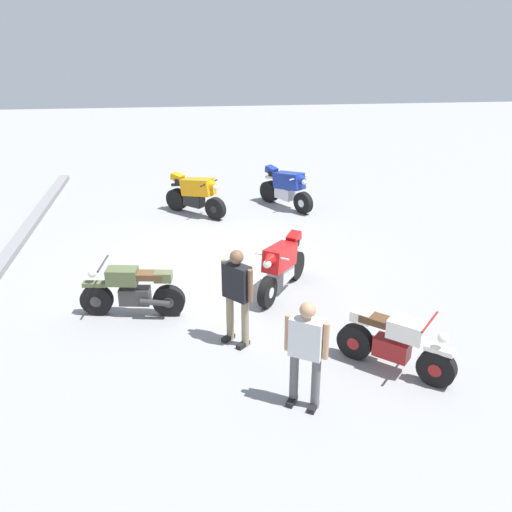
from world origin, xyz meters
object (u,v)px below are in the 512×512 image
(motorcycle_blue_sportbike, at_px, (286,187))
(person_in_white_shirt, at_px, (306,348))
(motorcycle_cream_vintage, at_px, (395,344))
(motorcycle_orange_sportbike, at_px, (196,194))
(motorcycle_red_sportbike, at_px, (282,265))
(person_in_black_shirt, at_px, (237,291))
(motorcycle_olive_vintage, at_px, (133,291))

(motorcycle_blue_sportbike, xyz_separation_m, person_in_white_shirt, (-8.61, 0.92, 0.37))
(motorcycle_cream_vintage, height_order, motorcycle_orange_sportbike, motorcycle_orange_sportbike)
(motorcycle_red_sportbike, bearing_deg, person_in_black_shirt, 2.12)
(motorcycle_red_sportbike, relative_size, motorcycle_olive_vintage, 0.91)
(motorcycle_olive_vintage, xyz_separation_m, person_in_white_shirt, (-2.88, -2.74, 0.48))
(motorcycle_red_sportbike, bearing_deg, motorcycle_orange_sportbike, -128.83)
(person_in_white_shirt, bearing_deg, motorcycle_red_sportbike, -152.87)
(motorcycle_red_sportbike, xyz_separation_m, motorcycle_cream_vintage, (-2.84, -1.43, -0.11))
(motorcycle_orange_sportbike, distance_m, person_in_black_shirt, 6.53)
(motorcycle_olive_vintage, bearing_deg, motorcycle_orange_sportbike, -95.47)
(person_in_black_shirt, bearing_deg, motorcycle_blue_sportbike, -150.25)
(motorcycle_orange_sportbike, bearing_deg, person_in_white_shirt, -40.02)
(motorcycle_red_sportbike, height_order, motorcycle_orange_sportbike, same)
(motorcycle_cream_vintage, bearing_deg, motorcycle_red_sportbike, 155.31)
(motorcycle_blue_sportbike, distance_m, person_in_white_shirt, 8.66)
(motorcycle_cream_vintage, bearing_deg, motorcycle_orange_sportbike, 151.33)
(motorcycle_cream_vintage, relative_size, person_in_white_shirt, 0.96)
(person_in_black_shirt, bearing_deg, person_in_white_shirt, 70.51)
(motorcycle_blue_sportbike, relative_size, person_in_black_shirt, 0.97)
(motorcycle_red_sportbike, distance_m, motorcycle_cream_vintage, 3.18)
(motorcycle_olive_vintage, relative_size, person_in_white_shirt, 1.16)
(motorcycle_red_sportbike, distance_m, person_in_black_shirt, 2.09)
(motorcycle_orange_sportbike, height_order, person_in_black_shirt, person_in_black_shirt)
(motorcycle_orange_sportbike, xyz_separation_m, person_in_black_shirt, (-6.48, -0.73, 0.40))
(motorcycle_blue_sportbike, height_order, motorcycle_olive_vintage, motorcycle_blue_sportbike)
(motorcycle_cream_vintage, bearing_deg, person_in_white_shirt, -116.63)
(motorcycle_red_sportbike, height_order, person_in_white_shirt, person_in_white_shirt)
(motorcycle_blue_sportbike, relative_size, motorcycle_orange_sportbike, 1.03)
(motorcycle_blue_sportbike, xyz_separation_m, motorcycle_orange_sportbike, (-0.37, 2.52, 0.00))
(motorcycle_olive_vintage, bearing_deg, motorcycle_cream_vintage, 159.79)
(person_in_white_shirt, bearing_deg, motorcycle_orange_sportbike, -139.90)
(person_in_white_shirt, bearing_deg, motorcycle_olive_vintage, -107.28)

